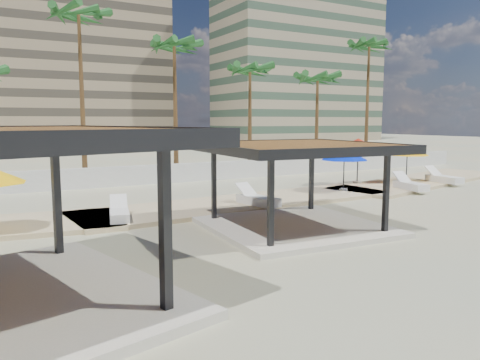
# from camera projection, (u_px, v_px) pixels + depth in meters

# --- Properties ---
(ground) EXTENTS (200.00, 200.00, 0.00)m
(ground) POSITION_uv_depth(u_px,v_px,m) (302.00, 243.00, 14.94)
(ground) COLOR tan
(ground) RESTS_ON ground
(promenade) EXTENTS (44.45, 7.97, 0.24)m
(promenade) POSITION_uv_depth(u_px,v_px,m) (239.00, 201.00, 22.54)
(promenade) COLOR #C6B284
(promenade) RESTS_ON ground
(boundary_wall) EXTENTS (56.00, 0.30, 1.20)m
(boundary_wall) POSITION_uv_depth(u_px,v_px,m) (145.00, 175.00, 28.72)
(boundary_wall) COLOR silver
(boundary_wall) RESTS_ON ground
(building_mid) EXTENTS (38.00, 16.00, 30.40)m
(building_mid) POSITION_uv_depth(u_px,v_px,m) (56.00, 62.00, 82.61)
(building_mid) COLOR #847259
(building_mid) RESTS_ON ground
(building_east) EXTENTS (32.00, 15.00, 36.40)m
(building_east) POSITION_uv_depth(u_px,v_px,m) (298.00, 54.00, 93.18)
(building_east) COLOR gray
(building_east) RESTS_ON ground
(pavilion_central) EXTENTS (6.55, 6.55, 3.12)m
(pavilion_central) POSITION_uv_depth(u_px,v_px,m) (295.00, 178.00, 16.73)
(pavilion_central) COLOR beige
(pavilion_central) RESTS_ON ground
(umbrella_c) EXTENTS (3.51, 3.51, 2.69)m
(umbrella_c) POSITION_uv_depth(u_px,v_px,m) (358.00, 145.00, 27.93)
(umbrella_c) COLOR beige
(umbrella_c) RESTS_ON promenade
(umbrella_d) EXTENTS (3.27, 3.27, 2.26)m
(umbrella_d) POSITION_uv_depth(u_px,v_px,m) (344.00, 154.00, 24.94)
(umbrella_d) COLOR beige
(umbrella_d) RESTS_ON promenade
(umbrella_e) EXTENTS (2.55, 2.55, 2.25)m
(umbrella_e) POSITION_uv_depth(u_px,v_px,m) (407.00, 150.00, 28.53)
(umbrella_e) COLOR beige
(umbrella_e) RESTS_ON promenade
(lounger_a) EXTENTS (1.15, 2.22, 0.80)m
(lounger_a) POSITION_uv_depth(u_px,v_px,m) (119.00, 214.00, 17.88)
(lounger_a) COLOR silver
(lounger_a) RESTS_ON promenade
(lounger_b) EXTENTS (1.15, 2.45, 0.89)m
(lounger_b) POSITION_uv_depth(u_px,v_px,m) (257.00, 200.00, 20.89)
(lounger_b) COLOR silver
(lounger_b) RESTS_ON promenade
(lounger_c) EXTENTS (1.21, 2.43, 0.88)m
(lounger_c) POSITION_uv_depth(u_px,v_px,m) (410.00, 185.00, 25.65)
(lounger_c) COLOR silver
(lounger_c) RESTS_ON promenade
(lounger_d) EXTENTS (0.98, 2.49, 0.92)m
(lounger_d) POSITION_uv_depth(u_px,v_px,m) (443.00, 179.00, 28.56)
(lounger_d) COLOR silver
(lounger_d) RESTS_ON promenade
(palm_d) EXTENTS (3.00, 3.00, 11.21)m
(palm_d) POSITION_uv_depth(u_px,v_px,m) (79.00, 22.00, 28.61)
(palm_d) COLOR brown
(palm_d) RESTS_ON ground
(palm_e) EXTENTS (3.00, 3.00, 9.71)m
(palm_e) POSITION_uv_depth(u_px,v_px,m) (174.00, 51.00, 31.26)
(palm_e) COLOR brown
(palm_e) RESTS_ON ground
(palm_f) EXTENTS (3.00, 3.00, 8.47)m
(palm_f) POSITION_uv_depth(u_px,v_px,m) (250.00, 74.00, 34.49)
(palm_f) COLOR brown
(palm_f) RESTS_ON ground
(palm_g) EXTENTS (3.00, 3.00, 8.09)m
(palm_g) POSITION_uv_depth(u_px,v_px,m) (318.00, 82.00, 37.09)
(palm_g) COLOR brown
(palm_g) RESTS_ON ground
(palm_h) EXTENTS (3.00, 3.00, 11.18)m
(palm_h) POSITION_uv_depth(u_px,v_px,m) (369.00, 51.00, 40.16)
(palm_h) COLOR brown
(palm_h) RESTS_ON ground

